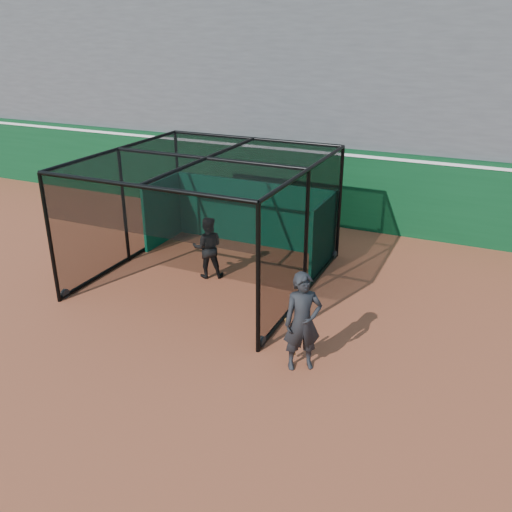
% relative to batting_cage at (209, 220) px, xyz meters
% --- Properties ---
extents(ground, '(120.00, 120.00, 0.00)m').
position_rel_batting_cage_xyz_m(ground, '(1.07, -3.30, -1.53)').
color(ground, brown).
rests_on(ground, ground).
extents(outfield_wall, '(50.00, 0.50, 2.50)m').
position_rel_batting_cage_xyz_m(outfield_wall, '(1.07, 5.20, -0.25)').
color(outfield_wall, '#0A3A1B').
rests_on(outfield_wall, ground).
extents(grandstand, '(50.00, 7.85, 8.95)m').
position_rel_batting_cage_xyz_m(grandstand, '(1.07, 8.97, 2.94)').
color(grandstand, '#4C4C4F').
rests_on(grandstand, ground).
extents(batting_cage, '(5.20, 5.42, 3.07)m').
position_rel_batting_cage_xyz_m(batting_cage, '(0.00, 0.00, 0.00)').
color(batting_cage, black).
rests_on(batting_cage, ground).
extents(batter, '(0.97, 0.90, 1.60)m').
position_rel_batting_cage_xyz_m(batter, '(-0.05, -0.01, -0.73)').
color(batter, black).
rests_on(batter, ground).
extents(on_deck_player, '(0.84, 0.78, 1.93)m').
position_rel_batting_cage_xyz_m(on_deck_player, '(3.51, -2.82, -0.57)').
color(on_deck_player, black).
rests_on(on_deck_player, ground).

